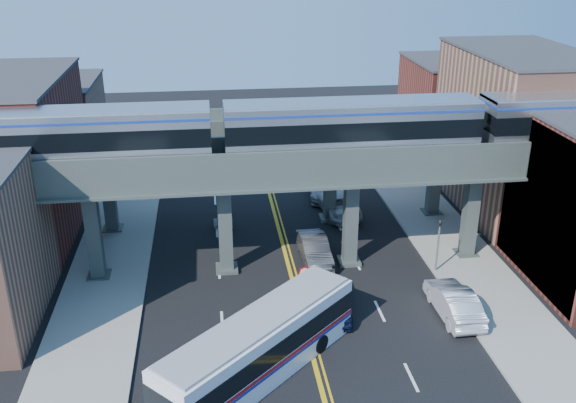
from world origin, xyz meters
name	(u,v)px	position (x,y,z in m)	size (l,w,h in m)	color
ground	(307,337)	(0.00, 0.00, 0.00)	(120.00, 120.00, 0.00)	black
sidewalk_west	(111,261)	(-11.50, 10.00, 0.08)	(5.00, 70.00, 0.16)	gray
sidewalk_east	(448,242)	(11.50, 10.00, 0.08)	(5.00, 70.00, 0.16)	gray
building_west_b	(12,158)	(-18.50, 16.00, 5.50)	(8.00, 14.00, 11.00)	maroon
building_west_c	(54,128)	(-18.50, 29.00, 4.00)	(8.00, 10.00, 8.00)	#98634F
building_east_b	(516,132)	(18.50, 16.00, 6.00)	(8.00, 14.00, 12.00)	#98634F
building_east_c	(452,109)	(18.50, 29.00, 4.50)	(8.00, 10.00, 9.00)	maroon
mural_panel	(541,213)	(14.55, 4.00, 4.75)	(0.10, 9.50, 9.50)	teal
elevated_viaduct_near	(289,173)	(0.00, 8.00, 6.47)	(52.00, 3.60, 7.40)	#3D4745
elevated_viaduct_far	(276,139)	(0.00, 15.00, 6.47)	(52.00, 3.60, 7.40)	#3D4745
transit_train	(352,126)	(3.83, 8.00, 9.28)	(47.48, 2.98, 3.47)	black
stop_sign	(305,280)	(0.30, 3.00, 1.76)	(0.76, 0.09, 2.63)	slate
traffic_signal	(438,240)	(9.20, 6.00, 2.30)	(0.15, 0.18, 4.10)	slate
transit_bus	(260,347)	(-2.79, -2.81, 1.58)	(10.46, 10.15, 3.07)	white
car_lane_a	(333,300)	(1.80, 2.18, 0.80)	(1.90, 4.72, 1.61)	black
car_lane_b	(314,249)	(1.80, 8.62, 0.81)	(1.71, 4.92, 1.62)	#2E2E31
car_lane_c	(339,206)	(4.91, 15.77, 0.75)	(2.49, 5.40, 1.50)	#B9B9BB
car_lane_d	(322,188)	(4.26, 19.60, 0.75)	(2.11, 5.19, 1.51)	#9E9EA2
car_parked_curb	(454,302)	(8.50, 1.10, 0.86)	(1.83, 5.24, 1.73)	#BCBBC0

